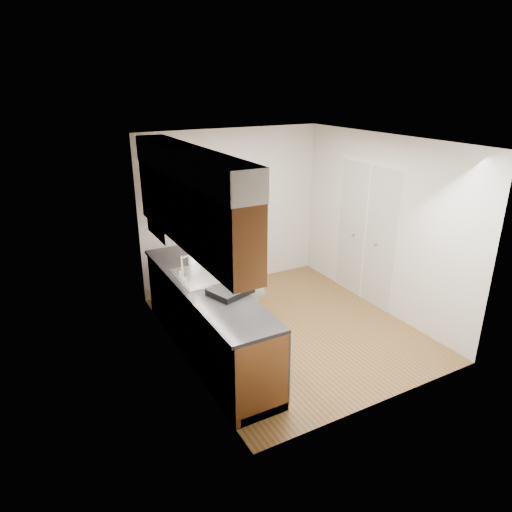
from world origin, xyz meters
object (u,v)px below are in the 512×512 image
at_px(dish_rack, 230,291).
at_px(soap_bottle_a, 192,255).
at_px(soap_bottle_b, 196,255).
at_px(steel_can, 192,258).
at_px(person, 247,260).

bearing_deg(dish_rack, soap_bottle_a, 75.87).
relative_size(soap_bottle_b, dish_rack, 0.51).
bearing_deg(dish_rack, soap_bottle_b, 71.29).
relative_size(steel_can, dish_rack, 0.25).
distance_m(person, soap_bottle_a, 0.72).
bearing_deg(soap_bottle_a, steel_can, 67.18).
bearing_deg(person, soap_bottle_b, 40.11).
distance_m(person, soap_bottle_b, 0.67).
relative_size(person, soap_bottle_b, 8.82).
relative_size(person, steel_can, 17.81).
bearing_deg(soap_bottle_b, steel_can, 124.29).
xyz_separation_m(soap_bottle_b, dish_rack, (-0.01, -1.05, -0.07)).
xyz_separation_m(soap_bottle_a, steel_can, (0.04, 0.11, -0.08)).
xyz_separation_m(person, soap_bottle_a, (-0.67, 0.26, 0.10)).
bearing_deg(soap_bottle_b, soap_bottle_a, -146.52).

